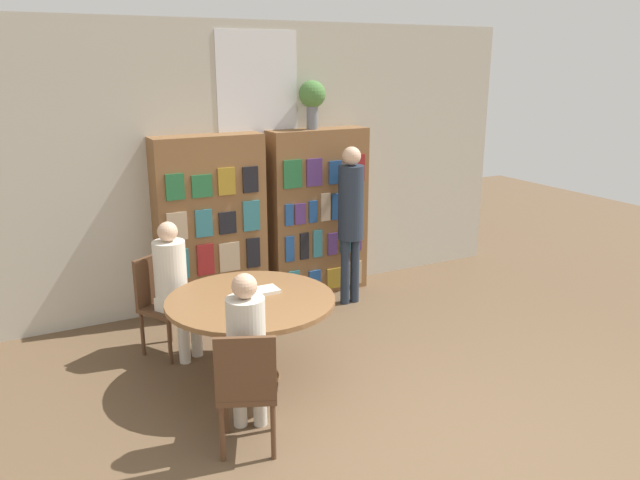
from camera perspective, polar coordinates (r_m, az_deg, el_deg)
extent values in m
plane|color=brown|center=(4.64, 12.19, -18.29)|extent=(16.00, 16.00, 0.00)
cube|color=beige|center=(6.88, -5.64, 6.85)|extent=(6.40, 0.06, 3.00)
cube|color=white|center=(6.76, -5.73, 13.93)|extent=(0.90, 0.01, 1.10)
cube|color=brown|center=(6.61, -9.95, 1.32)|extent=(1.14, 0.32, 1.88)
cube|color=black|center=(6.57, -12.81, -5.90)|extent=(0.09, 0.02, 0.24)
cube|color=#4C2D6B|center=(6.60, -11.60, -5.71)|extent=(0.12, 0.02, 0.24)
cube|color=#4C2D6B|center=(6.63, -10.48, -5.25)|extent=(0.13, 0.02, 0.31)
cube|color=navy|center=(6.67, -9.12, -5.01)|extent=(0.08, 0.02, 0.31)
cube|color=brown|center=(6.72, -7.94, -4.87)|extent=(0.10, 0.02, 0.30)
cube|color=brown|center=(6.77, -6.78, -4.80)|extent=(0.11, 0.02, 0.27)
cube|color=black|center=(6.82, -5.56, -4.42)|extent=(0.13, 0.02, 0.31)
cube|color=#2D707A|center=(6.43, -12.70, -2.18)|extent=(0.19, 0.02, 0.31)
cube|color=maroon|center=(6.50, -10.42, -1.78)|extent=(0.18, 0.02, 0.33)
cube|color=tan|center=(6.58, -8.28, -1.54)|extent=(0.22, 0.02, 0.31)
cube|color=black|center=(6.66, -6.12, -1.17)|extent=(0.15, 0.02, 0.32)
cube|color=tan|center=(6.32, -12.93, 1.22)|extent=(0.20, 0.02, 0.28)
cube|color=#2D707A|center=(6.39, -10.57, 1.51)|extent=(0.17, 0.02, 0.28)
cube|color=black|center=(6.47, -8.46, 1.56)|extent=(0.18, 0.02, 0.23)
cube|color=#2D707A|center=(6.55, -6.30, 2.22)|extent=(0.18, 0.02, 0.32)
cube|color=#236638|center=(6.23, -13.12, 4.74)|extent=(0.18, 0.02, 0.26)
cube|color=#236638|center=(6.31, -10.75, 4.86)|extent=(0.21, 0.02, 0.23)
cube|color=olive|center=(6.38, -8.54, 5.33)|extent=(0.18, 0.02, 0.28)
cube|color=black|center=(6.47, -6.37, 5.51)|extent=(0.17, 0.02, 0.27)
cube|color=brown|center=(7.08, -0.19, 2.55)|extent=(1.14, 0.32, 1.88)
cube|color=#2D707A|center=(6.98, -2.42, -3.97)|extent=(0.15, 0.02, 0.29)
cube|color=navy|center=(7.09, -0.49, -3.77)|extent=(0.14, 0.02, 0.25)
cube|color=olive|center=(7.21, 1.31, -3.50)|extent=(0.19, 0.02, 0.24)
cube|color=tan|center=(7.33, 3.18, -3.02)|extent=(0.18, 0.02, 0.27)
cube|color=navy|center=(6.83, -2.78, -0.83)|extent=(0.10, 0.02, 0.28)
cube|color=black|center=(6.90, -1.44, -0.56)|extent=(0.10, 0.02, 0.30)
cube|color=#2D707A|center=(6.97, -0.23, -0.34)|extent=(0.11, 0.02, 0.31)
cube|color=#4C2D6B|center=(7.07, 1.14, -0.36)|extent=(0.11, 0.02, 0.25)
cube|color=#2D707A|center=(7.14, 2.34, 0.05)|extent=(0.13, 0.02, 0.31)
cube|color=#4C2D6B|center=(7.23, 3.46, 0.04)|extent=(0.10, 0.02, 0.27)
cube|color=navy|center=(6.73, -2.86, 2.30)|extent=(0.09, 0.02, 0.24)
cube|color=#4C2D6B|center=(6.79, -1.83, 2.40)|extent=(0.13, 0.02, 0.23)
cube|color=navy|center=(6.85, -0.65, 2.61)|extent=(0.10, 0.02, 0.24)
cube|color=tan|center=(6.92, 0.50, 3.02)|extent=(0.12, 0.02, 0.31)
cube|color=navy|center=(6.99, 1.56, 3.08)|extent=(0.13, 0.02, 0.30)
cube|color=brown|center=(7.06, 2.56, 3.20)|extent=(0.09, 0.02, 0.30)
cube|color=#236638|center=(7.14, 3.61, 3.07)|extent=(0.09, 0.02, 0.23)
cube|color=#236638|center=(6.66, -2.51, 6.04)|extent=(0.22, 0.02, 0.30)
cube|color=#4C2D6B|center=(6.77, -0.52, 6.20)|extent=(0.18, 0.02, 0.30)
cube|color=navy|center=(6.90, 1.41, 6.20)|extent=(0.16, 0.02, 0.26)
cube|color=maroon|center=(7.02, 3.29, 6.57)|extent=(0.23, 0.02, 0.31)
cylinder|color=slate|center=(6.88, -0.71, 11.16)|extent=(0.13, 0.13, 0.26)
sphere|color=#4C7F3D|center=(6.86, -0.72, 13.20)|extent=(0.29, 0.29, 0.29)
cylinder|color=brown|center=(5.43, -6.13, -12.33)|extent=(0.44, 0.44, 0.03)
cylinder|color=brown|center=(5.28, -6.24, -9.04)|extent=(0.12, 0.12, 0.66)
cylinder|color=brown|center=(5.14, -6.36, -5.51)|extent=(1.39, 1.39, 0.04)
cube|color=brown|center=(4.40, -6.64, -13.39)|extent=(0.53, 0.53, 0.04)
cube|color=brown|center=(4.12, -6.84, -11.65)|extent=(0.38, 0.19, 0.45)
cylinder|color=brown|center=(4.67, -8.62, -14.82)|extent=(0.04, 0.04, 0.41)
cylinder|color=brown|center=(4.65, -4.31, -14.78)|extent=(0.04, 0.04, 0.41)
cylinder|color=brown|center=(4.38, -8.94, -17.09)|extent=(0.04, 0.04, 0.41)
cylinder|color=brown|center=(4.37, -4.29, -17.06)|extent=(0.04, 0.04, 0.41)
cube|color=brown|center=(5.84, -13.72, -6.08)|extent=(0.55, 0.55, 0.04)
cube|color=brown|center=(5.88, -15.12, -3.48)|extent=(0.36, 0.23, 0.45)
cylinder|color=brown|center=(5.93, -11.23, -7.97)|extent=(0.04, 0.04, 0.41)
cylinder|color=brown|center=(5.71, -13.56, -9.09)|extent=(0.04, 0.04, 0.41)
cylinder|color=brown|center=(6.15, -13.58, -7.22)|extent=(0.04, 0.04, 0.41)
cylinder|color=brown|center=(5.94, -15.91, -8.26)|extent=(0.04, 0.04, 0.41)
cube|color=silver|center=(5.72, -12.77, -5.64)|extent=(0.41, 0.42, 0.12)
cylinder|color=silver|center=(5.67, -13.55, -2.55)|extent=(0.29, 0.29, 0.50)
sphere|color=#DBB293|center=(5.57, -13.77, 0.75)|extent=(0.18, 0.18, 0.18)
cylinder|color=silver|center=(5.81, -11.25, -8.28)|extent=(0.10, 0.10, 0.45)
cylinder|color=silver|center=(5.71, -12.34, -8.80)|extent=(0.10, 0.10, 0.45)
cube|color=beige|center=(4.48, -6.61, -11.63)|extent=(0.37, 0.40, 0.12)
cylinder|color=beige|center=(4.28, -6.78, -8.44)|extent=(0.26, 0.26, 0.50)
sphere|color=tan|center=(4.15, -6.93, -4.21)|extent=(0.17, 0.17, 0.17)
cylinder|color=beige|center=(4.72, -7.35, -14.10)|extent=(0.10, 0.10, 0.45)
cylinder|color=beige|center=(4.72, -5.53, -14.08)|extent=(0.10, 0.10, 0.45)
cylinder|color=#232D3D|center=(6.84, 2.31, -2.91)|extent=(0.10, 0.10, 0.74)
cylinder|color=#232D3D|center=(6.90, 3.19, -2.76)|extent=(0.10, 0.10, 0.74)
cylinder|color=#232D3D|center=(6.66, 2.84, 3.43)|extent=(0.27, 0.27, 0.80)
sphere|color=#DBB293|center=(6.57, 2.90, 7.67)|extent=(0.20, 0.20, 0.20)
cylinder|color=#232D3D|center=(6.88, 2.36, 5.53)|extent=(0.07, 0.30, 0.07)
cube|color=silver|center=(5.24, -5.16, -4.63)|extent=(0.24, 0.18, 0.03)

